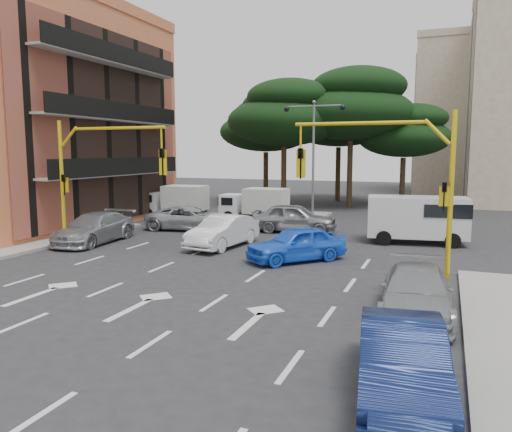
{
  "coord_description": "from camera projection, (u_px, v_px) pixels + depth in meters",
  "views": [
    {
      "loc": [
        8.45,
        -16.76,
        4.58
      ],
      "look_at": [
        0.26,
        4.6,
        1.6
      ],
      "focal_mm": 35.0,
      "sensor_mm": 36.0,
      "label": 1
    }
  ],
  "objects": [
    {
      "name": "ground",
      "position": [
        207.0,
        271.0,
        19.11
      ],
      "size": [
        120.0,
        120.0,
        0.0
      ],
      "primitive_type": "plane",
      "color": "#28282B",
      "rests_on": "ground"
    },
    {
      "name": "median_strip",
      "position": [
        312.0,
        218.0,
        33.92
      ],
      "size": [
        1.4,
        6.0,
        0.15
      ],
      "primitive_type": "cube",
      "color": "gray",
      "rests_on": "ground"
    },
    {
      "name": "apartment_orange",
      "position": [
        11.0,
        116.0,
        32.01
      ],
      "size": [
        15.19,
        16.15,
        13.7
      ],
      "color": "#C7793E",
      "rests_on": "ground"
    },
    {
      "name": "apartment_beige_far",
      "position": [
        495.0,
        116.0,
        54.17
      ],
      "size": [
        16.2,
        12.15,
        16.7
      ],
      "color": "tan",
      "rests_on": "ground"
    },
    {
      "name": "pine_left_near",
      "position": [
        285.0,
        113.0,
        39.86
      ],
      "size": [
        9.15,
        9.15,
        10.23
      ],
      "color": "#382616",
      "rests_on": "ground"
    },
    {
      "name": "pine_center",
      "position": [
        352.0,
        104.0,
        39.85
      ],
      "size": [
        9.98,
        9.98,
        11.16
      ],
      "color": "#382616",
      "rests_on": "ground"
    },
    {
      "name": "pine_left_far",
      "position": [
        266.0,
        125.0,
        44.72
      ],
      "size": [
        8.32,
        8.32,
        9.3
      ],
      "color": "#382616",
      "rests_on": "ground"
    },
    {
      "name": "pine_right",
      "position": [
        405.0,
        131.0,
        40.55
      ],
      "size": [
        7.49,
        7.49,
        8.37
      ],
      "color": "#382616",
      "rests_on": "ground"
    },
    {
      "name": "pine_back",
      "position": [
        340.0,
        118.0,
        45.28
      ],
      "size": [
        9.15,
        9.15,
        10.23
      ],
      "color": "#382616",
      "rests_on": "ground"
    },
    {
      "name": "signal_mast_right",
      "position": [
        399.0,
        171.0,
        18.04
      ],
      "size": [
        5.79,
        0.37,
        6.0
      ],
      "color": "yellow",
      "rests_on": "ground"
    },
    {
      "name": "signal_mast_left",
      "position": [
        92.0,
        166.0,
        22.87
      ],
      "size": [
        5.79,
        0.37,
        6.0
      ],
      "color": "yellow",
      "rests_on": "ground"
    },
    {
      "name": "street_lamp_center",
      "position": [
        314.0,
        138.0,
        33.23
      ],
      "size": [
        4.16,
        0.36,
        7.77
      ],
      "color": "slate",
      "rests_on": "median_strip"
    },
    {
      "name": "car_white_hatch",
      "position": [
        223.0,
        231.0,
        23.92
      ],
      "size": [
        2.13,
        4.75,
        1.52
      ],
      "primitive_type": "imported",
      "rotation": [
        0.0,
        0.0,
        -0.12
      ],
      "color": "silver",
      "rests_on": "ground"
    },
    {
      "name": "car_blue_compact",
      "position": [
        296.0,
        244.0,
        20.85
      ],
      "size": [
        4.18,
        4.29,
        1.46
      ],
      "primitive_type": "imported",
      "rotation": [
        0.0,
        0.0,
        -0.75
      ],
      "color": "blue",
      "rests_on": "ground"
    },
    {
      "name": "car_silver_wagon",
      "position": [
        94.0,
        228.0,
        25.02
      ],
      "size": [
        2.41,
        5.28,
        1.5
      ],
      "primitive_type": "imported",
      "rotation": [
        0.0,
        0.0,
        0.06
      ],
      "color": "#9D9FA5",
      "rests_on": "ground"
    },
    {
      "name": "car_silver_cross_a",
      "position": [
        189.0,
        218.0,
        29.14
      ],
      "size": [
        5.26,
        2.94,
        1.39
      ],
      "primitive_type": "imported",
      "rotation": [
        0.0,
        0.0,
        1.7
      ],
      "color": "#AFB3B8",
      "rests_on": "ground"
    },
    {
      "name": "car_silver_cross_b",
      "position": [
        294.0,
        218.0,
        28.32
      ],
      "size": [
        5.01,
        2.5,
        1.64
      ],
      "primitive_type": "imported",
      "rotation": [
        0.0,
        0.0,
        1.69
      ],
      "color": "gray",
      "rests_on": "ground"
    },
    {
      "name": "car_navy_parked",
      "position": [
        402.0,
        361.0,
        9.23
      ],
      "size": [
        2.11,
        4.55,
        1.44
      ],
      "primitive_type": "imported",
      "rotation": [
        0.0,
        0.0,
        0.14
      ],
      "color": "#0E1946",
      "rests_on": "ground"
    },
    {
      "name": "car_silver_parked",
      "position": [
        416.0,
        292.0,
        13.9
      ],
      "size": [
        2.19,
        4.82,
        1.37
      ],
      "primitive_type": "imported",
      "rotation": [
        0.0,
        0.0,
        0.06
      ],
      "color": "#929499",
      "rests_on": "ground"
    },
    {
      "name": "van_white",
      "position": [
        417.0,
        220.0,
        24.89
      ],
      "size": [
        5.01,
        2.77,
        2.38
      ],
      "primitive_type": null,
      "rotation": [
        0.0,
        0.0,
        -1.44
      ],
      "color": "silver",
      "rests_on": "ground"
    },
    {
      "name": "box_truck_a",
      "position": [
        174.0,
        202.0,
        34.26
      ],
      "size": [
        4.69,
        2.17,
        2.26
      ],
      "primitive_type": null,
      "rotation": [
        0.0,
        0.0,
        1.62
      ],
      "color": "silver",
      "rests_on": "ground"
    },
    {
      "name": "box_truck_b",
      "position": [
        255.0,
        205.0,
        32.65
      ],
      "size": [
        4.46,
        1.9,
        2.19
      ],
      "primitive_type": null,
      "rotation": [
        0.0,
        0.0,
        1.58
      ],
      "color": "white",
      "rests_on": "ground"
    }
  ]
}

